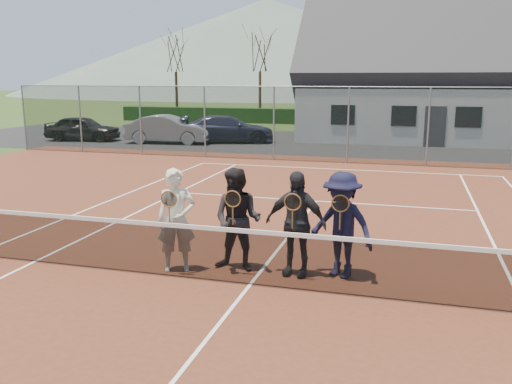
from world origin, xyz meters
TOP-DOWN VIEW (x-y plane):
  - ground at (0.00, 20.00)m, footprint 220.00×220.00m
  - court_surface at (0.00, 0.00)m, footprint 30.00×30.00m
  - tarmac_carpark at (-4.00, 20.00)m, footprint 40.00×12.00m
  - hedge_row at (0.00, 32.00)m, footprint 40.00×1.20m
  - hill_west at (-25.00, 95.00)m, footprint 110.00×110.00m
  - car_a at (-14.73, 17.72)m, footprint 4.14×2.10m
  - car_b at (-9.73, 17.87)m, footprint 4.55×1.97m
  - car_c at (-6.86, 19.08)m, footprint 5.24×3.39m
  - court_markings at (0.00, 0.00)m, footprint 11.03×23.83m
  - tennis_net at (0.00, 0.00)m, footprint 11.68×0.08m
  - perimeter_fence at (0.00, 13.50)m, footprint 30.07×0.07m
  - clubhouse at (4.00, 24.00)m, footprint 15.60×8.20m
  - tree_a at (-16.00, 33.00)m, footprint 3.20×3.20m
  - tree_b at (-9.00, 33.00)m, footprint 3.20×3.20m
  - tree_c at (2.00, 33.00)m, footprint 3.20×3.20m
  - player_a at (-1.43, 0.36)m, footprint 0.77×0.66m
  - player_b at (-0.41, 0.66)m, footprint 0.93×0.75m
  - player_c at (0.60, 0.71)m, footprint 1.09×0.55m
  - player_d at (1.35, 0.83)m, footprint 1.33×1.05m

SIDE VIEW (x-z plane):
  - ground at x=0.00m, z-range 0.00..0.00m
  - tarmac_carpark at x=-4.00m, z-range 0.00..0.01m
  - court_surface at x=0.00m, z-range 0.00..0.02m
  - court_markings at x=0.00m, z-range 0.02..0.03m
  - tennis_net at x=0.00m, z-range -0.01..1.09m
  - hedge_row at x=0.00m, z-range 0.00..1.10m
  - car_a at x=-14.73m, z-range 0.00..1.35m
  - car_c at x=-6.86m, z-range 0.00..1.41m
  - car_b at x=-9.73m, z-range 0.00..1.46m
  - player_d at x=1.35m, z-range 0.02..1.82m
  - player_b at x=-0.41m, z-range 0.02..1.82m
  - player_c at x=0.60m, z-range 0.02..1.82m
  - player_a at x=-1.43m, z-range 0.02..1.82m
  - perimeter_fence at x=0.00m, z-range 0.01..3.03m
  - clubhouse at x=4.00m, z-range 0.14..7.84m
  - tree_a at x=-16.00m, z-range 1.91..9.68m
  - tree_b at x=-9.00m, z-range 1.91..9.68m
  - tree_c at x=2.00m, z-range 1.91..9.68m
  - hill_west at x=-25.00m, z-range 0.00..18.00m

